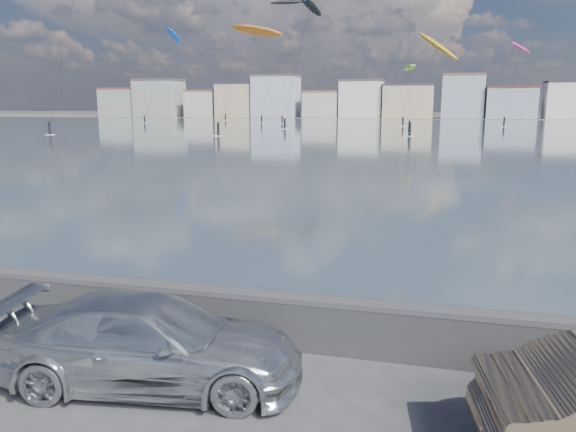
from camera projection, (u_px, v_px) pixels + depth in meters
The scene contains 13 objects.
ground at pixel (151, 413), 8.11m from camera, with size 700.00×700.00×0.00m, color #333335.
bay_water at pixel (414, 131), 94.87m from camera, with size 500.00×177.00×0.00m, color #3B4B5B.
far_shore_strip at pixel (427, 117), 197.75m from camera, with size 500.00×60.00×0.00m, color #4C473D.
seawall at pixel (219, 311), 10.56m from camera, with size 400.00×0.36×1.08m.
far_buildings at pixel (431, 100), 182.98m from camera, with size 240.79×13.26×14.60m.
car_silver at pixel (151, 342), 8.87m from camera, with size 1.96×4.82×1.40m, color silver.
kitesurfer_0 at pixel (409, 68), 124.31m from camera, with size 4.32×16.66×13.29m.
kitesurfer_1 at pixel (310, 7), 139.60m from camera, with size 6.79×19.99×31.57m.
kitesurfer_5 at pixel (520, 50), 116.69m from camera, with size 6.73×11.71×17.66m.
kitesurfer_6 at pixel (287, 4), 142.45m from camera, with size 9.45×18.01×30.81m.
kitesurfer_8 at pixel (438, 47), 93.33m from camera, with size 8.42×12.95×17.08m.
kitesurfer_9 at pixel (256, 32), 82.45m from camera, with size 9.30×9.49×16.75m.
kitesurfer_11 at pixel (173, 37), 139.91m from camera, with size 5.47×14.04×23.42m.
Camera 1 is at (3.82, -6.65, 4.39)m, focal length 35.00 mm.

